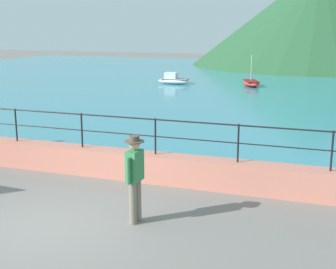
{
  "coord_description": "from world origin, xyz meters",
  "views": [
    {
      "loc": [
        5.05,
        -7.13,
        3.75
      ],
      "look_at": [
        1.17,
        3.7,
        1.1
      ],
      "focal_mm": 49.83,
      "sensor_mm": 36.0,
      "label": 1
    }
  ],
  "objects": [
    {
      "name": "railing",
      "position": [
        0.0,
        3.2,
        1.33
      ],
      "size": [
        18.44,
        0.04,
        0.9
      ],
      "color": "black",
      "rests_on": "promenade_wall"
    },
    {
      "name": "person_walking",
      "position": [
        1.55,
        0.73,
        0.98
      ],
      "size": [
        0.38,
        0.57,
        1.75
      ],
      "color": "slate",
      "rests_on": "ground"
    },
    {
      "name": "lake_water",
      "position": [
        0.0,
        25.84,
        0.03
      ],
      "size": [
        64.0,
        44.32,
        0.06
      ],
      "primitive_type": "cube",
      "color": "teal",
      "rests_on": "ground"
    },
    {
      "name": "promenade_wall",
      "position": [
        0.0,
        3.2,
        0.35
      ],
      "size": [
        20.0,
        0.56,
        0.7
      ],
      "primitive_type": "cube",
      "color": "tan",
      "rests_on": "ground"
    },
    {
      "name": "boat_1",
      "position": [
        -0.02,
        22.94,
        0.26
      ],
      "size": [
        1.7,
        2.47,
        1.98
      ],
      "color": "red",
      "rests_on": "lake_water"
    },
    {
      "name": "ground_plane",
      "position": [
        0.0,
        0.0,
        0.0
      ],
      "size": [
        120.0,
        120.0,
        0.0
      ],
      "primitive_type": "plane",
      "color": "slate"
    },
    {
      "name": "boat_0",
      "position": [
        -5.11,
        22.39,
        0.33
      ],
      "size": [
        2.32,
        0.96,
        0.76
      ],
      "color": "white",
      "rests_on": "lake_water"
    },
    {
      "name": "hill_main",
      "position": [
        3.04,
        42.39,
        4.8
      ],
      "size": [
        24.78,
        24.78,
        9.6
      ],
      "primitive_type": "cone",
      "color": "#285633",
      "rests_on": "ground"
    }
  ]
}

